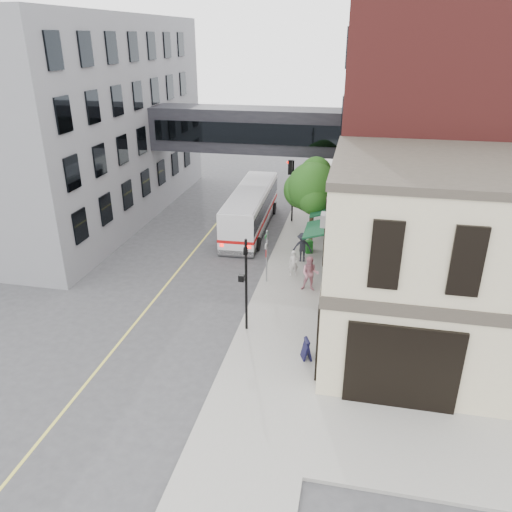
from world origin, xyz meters
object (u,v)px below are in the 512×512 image
at_px(pedestrian_a, 294,263).
at_px(pedestrian_c, 302,247).
at_px(pedestrian_b, 310,274).
at_px(newspaper_box, 309,247).
at_px(bus, 251,208).
at_px(sandwich_board, 307,349).

bearing_deg(pedestrian_a, pedestrian_c, 67.30).
xyz_separation_m(pedestrian_b, newspaper_box, (-0.59, 4.99, -0.56)).
height_order(bus, pedestrian_c, bus).
bearing_deg(newspaper_box, pedestrian_b, -107.04).
relative_size(pedestrian_a, pedestrian_c, 0.82).
relative_size(pedestrian_c, newspaper_box, 2.23).
distance_m(bus, newspaper_box, 5.99).
xyz_separation_m(bus, pedestrian_b, (5.13, -8.77, -0.46)).
relative_size(bus, newspaper_box, 12.93).
bearing_deg(sandwich_board, pedestrian_b, 73.24).
relative_size(pedestrian_a, pedestrian_b, 0.78).
height_order(bus, pedestrian_a, bus).
bearing_deg(pedestrian_a, bus, 103.62).
bearing_deg(pedestrian_c, newspaper_box, 76.77).
relative_size(pedestrian_a, newspaper_box, 1.84).
distance_m(pedestrian_a, sandwich_board, 8.01).
bearing_deg(bus, pedestrian_c, -50.09).
xyz_separation_m(pedestrian_a, pedestrian_c, (0.25, 2.04, 0.16)).
bearing_deg(pedestrian_b, sandwich_board, -85.89).
bearing_deg(pedestrian_c, bus, 127.47).
height_order(pedestrian_c, sandwich_board, pedestrian_c).
height_order(pedestrian_b, newspaper_box, pedestrian_b).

